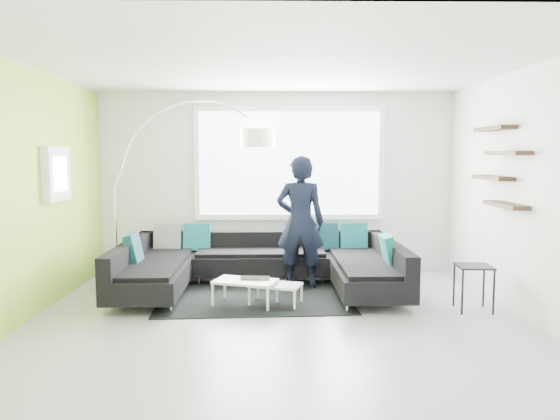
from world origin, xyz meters
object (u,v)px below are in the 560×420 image
object	(u,v)px
coffee_table	(260,292)
arc_lamp	(114,189)
sectional_sofa	(260,266)
laptop	(255,279)
side_table	(473,288)
person	(300,222)

from	to	relation	value
coffee_table	arc_lamp	bearing A→B (deg)	162.20
sectional_sofa	laptop	distance (m)	0.65
coffee_table	arc_lamp	xyz separation A→B (m)	(-2.19, 1.56, 1.18)
sectional_sofa	laptop	xyz separation A→B (m)	(-0.06, -0.65, -0.02)
side_table	arc_lamp	bearing A→B (deg)	158.64
sectional_sofa	side_table	size ratio (longest dim) A/B	6.81
arc_lamp	sectional_sofa	bearing A→B (deg)	-32.42
coffee_table	person	size ratio (longest dim) A/B	0.53
laptop	side_table	bearing A→B (deg)	-2.08
arc_lamp	laptop	world-z (taller)	arc_lamp
sectional_sofa	laptop	bearing A→B (deg)	-95.55
sectional_sofa	person	xyz separation A→B (m)	(0.55, 0.28, 0.56)
coffee_table	side_table	bearing A→B (deg)	11.45
sectional_sofa	person	bearing A→B (deg)	26.44
coffee_table	person	distance (m)	1.30
arc_lamp	side_table	world-z (taller)	arc_lamp
arc_lamp	side_table	bearing A→B (deg)	-30.87
laptop	arc_lamp	bearing A→B (deg)	147.23
arc_lamp	side_table	distance (m)	5.15
sectional_sofa	coffee_table	distance (m)	0.67
coffee_table	arc_lamp	world-z (taller)	arc_lamp
arc_lamp	laptop	bearing A→B (deg)	-46.11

